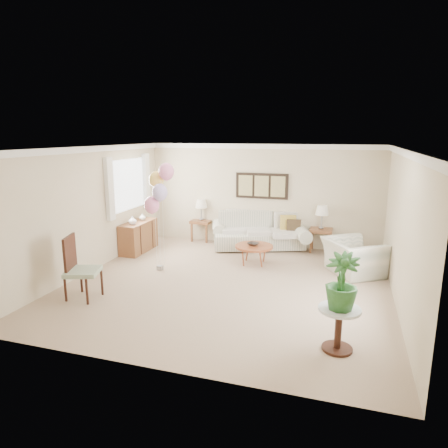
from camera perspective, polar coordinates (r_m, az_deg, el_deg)
name	(u,v)px	position (r m, az deg, el deg)	size (l,w,h in m)	color
ground_plane	(228,284)	(7.81, 0.55, -8.60)	(6.00, 6.00, 0.00)	tan
room_shell	(224,200)	(7.50, -0.02, 3.40)	(6.04, 6.04, 2.60)	beige
wall_art_triptych	(262,186)	(10.23, 5.41, 5.43)	(1.35, 0.06, 0.65)	black
sofa	(260,234)	(10.21, 5.10, -1.38)	(2.76, 1.65, 0.91)	beige
end_table_left	(201,223)	(10.81, -3.25, 0.10)	(0.52, 0.48, 0.57)	brown
end_table_right	(321,232)	(10.05, 13.68, -1.17)	(0.53, 0.49, 0.58)	brown
lamp_left	(201,204)	(10.71, -3.28, 2.83)	(0.32, 0.32, 0.56)	gray
lamp_right	(322,211)	(9.94, 13.84, 1.82)	(0.33, 0.33, 0.58)	gray
coffee_table	(254,247)	(8.89, 4.32, -3.29)	(0.84, 0.84, 0.43)	brown
decor_bowl	(253,244)	(8.88, 4.17, -2.87)	(0.25, 0.25, 0.06)	black
armchair	(353,257)	(8.68, 17.95, -4.52)	(1.11, 0.97, 0.72)	beige
side_table	(339,318)	(5.64, 16.11, -12.83)	(0.56, 0.56, 0.61)	silver
potted_plant	(342,282)	(5.40, 16.45, -7.91)	(0.42, 0.42, 0.76)	#225119
accent_chair	(78,266)	(7.47, -20.08, -5.70)	(0.69, 0.69, 1.12)	#90A284
credenza	(139,237)	(10.07, -12.11, -1.76)	(0.46, 1.20, 0.74)	brown
vase_white	(132,220)	(9.72, -12.95, 0.52)	(0.19, 0.19, 0.20)	white
vase_sage	(142,217)	(10.13, -11.58, 0.99)	(0.16, 0.16, 0.17)	silver
balloon_cluster	(159,188)	(8.31, -9.33, 5.11)	(0.60, 0.58, 2.28)	gray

